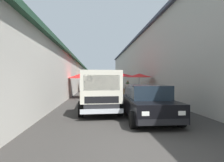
{
  "coord_description": "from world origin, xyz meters",
  "views": [
    {
      "loc": [
        -3.99,
        1.27,
        1.72
      ],
      "look_at": [
        9.97,
        0.01,
        1.53
      ],
      "focal_mm": 27.75,
      "sensor_mm": 36.0,
      "label": 1
    }
  ],
  "objects": [
    {
      "name": "building_right_concrete",
      "position": [
        15.75,
        -7.13,
        3.39
      ],
      "size": [
        49.8,
        7.5,
        6.77
      ],
      "color": "#A39E93",
      "rests_on": "ground"
    },
    {
      "name": "building_left_whitewash",
      "position": [
        15.75,
        7.13,
        2.0
      ],
      "size": [
        49.8,
        7.5,
        3.97
      ],
      "color": "beige",
      "rests_on": "ground"
    },
    {
      "name": "plastic_stool",
      "position": [
        8.9,
        1.16,
        0.33
      ],
      "size": [
        0.3,
        0.3,
        0.43
      ],
      "color": "red",
      "rests_on": "ground"
    },
    {
      "name": "vendor_by_crates",
      "position": [
        14.6,
        -2.11,
        0.87
      ],
      "size": [
        0.57,
        0.37,
        1.53
      ],
      "color": "navy",
      "rests_on": "ground"
    },
    {
      "name": "parked_scooter",
      "position": [
        13.72,
        -2.75,
        0.45
      ],
      "size": [
        1.68,
        0.49,
        1.14
      ],
      "color": "black",
      "rests_on": "ground"
    },
    {
      "name": "delivery_truck",
      "position": [
        4.48,
        1.11,
        1.04
      ],
      "size": [
        4.99,
        2.12,
        2.08
      ],
      "color": "black",
      "rests_on": "ground"
    },
    {
      "name": "ground",
      "position": [
        13.5,
        0.0,
        0.0
      ],
      "size": [
        90.0,
        90.0,
        0.0
      ],
      "primitive_type": "plane",
      "color": "#33302D"
    },
    {
      "name": "fruit_stall_far_left",
      "position": [
        18.57,
        2.03,
        1.72
      ],
      "size": [
        2.66,
        2.66,
        2.19
      ],
      "color": "#9E9EA3",
      "rests_on": "ground"
    },
    {
      "name": "hatchback_car",
      "position": [
        3.23,
        -0.87,
        0.74
      ],
      "size": [
        3.94,
        1.97,
        1.45
      ],
      "color": "black",
      "rests_on": "ground"
    },
    {
      "name": "fruit_stall_far_right",
      "position": [
        11.35,
        2.5,
        1.74
      ],
      "size": [
        2.49,
        2.49,
        2.28
      ],
      "color": "#9E9EA3",
      "rests_on": "ground"
    },
    {
      "name": "fruit_stall_near_right",
      "position": [
        10.74,
        -2.42,
        1.64
      ],
      "size": [
        2.31,
        2.31,
        2.24
      ],
      "color": "#9E9EA3",
      "rests_on": "ground"
    },
    {
      "name": "fruit_stall_near_left",
      "position": [
        13.1,
        -1.28,
        1.89
      ],
      "size": [
        2.85,
        2.85,
        2.33
      ],
      "color": "#9E9EA3",
      "rests_on": "ground"
    }
  ]
}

